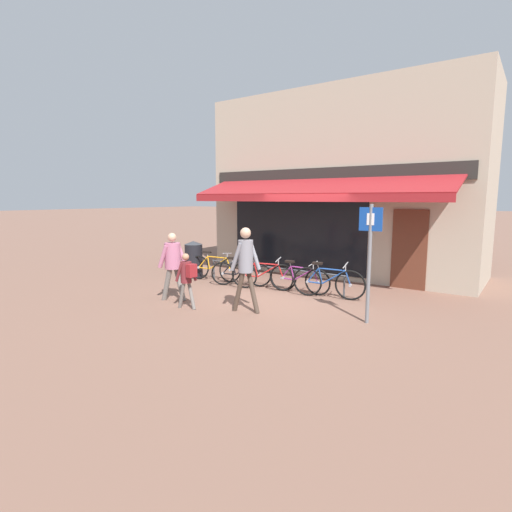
% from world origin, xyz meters
% --- Properties ---
extents(ground_plane, '(160.00, 160.00, 0.00)m').
position_xyz_m(ground_plane, '(0.00, 0.00, 0.00)').
color(ground_plane, brown).
extents(shop_front, '(8.32, 4.44, 5.63)m').
position_xyz_m(shop_front, '(-0.13, 4.15, 2.81)').
color(shop_front, tan).
rests_on(shop_front, ground_plane).
extents(bike_rack_rail, '(4.22, 0.04, 0.57)m').
position_xyz_m(bike_rack_rail, '(-0.64, 0.69, 0.48)').
color(bike_rack_rail, '#47494F').
rests_on(bike_rack_rail, ground_plane).
extents(bicycle_orange, '(1.75, 0.61, 0.86)m').
position_xyz_m(bicycle_orange, '(-2.54, 0.51, 0.38)').
color(bicycle_orange, black).
rests_on(bicycle_orange, ground_plane).
extents(bicycle_black, '(1.55, 0.78, 0.80)m').
position_xyz_m(bicycle_black, '(-1.45, 0.38, 0.36)').
color(bicycle_black, black).
rests_on(bicycle_black, ground_plane).
extents(bicycle_red, '(1.72, 0.65, 0.87)m').
position_xyz_m(bicycle_red, '(-0.69, 0.35, 0.38)').
color(bicycle_red, black).
rests_on(bicycle_red, ground_plane).
extents(bicycle_purple, '(1.68, 0.52, 0.83)m').
position_xyz_m(bicycle_purple, '(0.26, 0.56, 0.37)').
color(bicycle_purple, black).
rests_on(bicycle_purple, ground_plane).
extents(bicycle_blue, '(1.76, 0.51, 0.89)m').
position_xyz_m(bicycle_blue, '(1.09, 0.50, 0.39)').
color(bicycle_blue, black).
rests_on(bicycle_blue, ground_plane).
extents(pedestrian_adult, '(0.62, 0.45, 1.80)m').
position_xyz_m(pedestrian_adult, '(0.18, -1.57, 1.11)').
color(pedestrian_adult, '#47382D').
rests_on(pedestrian_adult, ground_plane).
extents(pedestrian_child, '(0.49, 0.34, 1.23)m').
position_xyz_m(pedestrian_child, '(-0.99, -2.12, 0.77)').
color(pedestrian_child, slate).
rests_on(pedestrian_child, ground_plane).
extents(pedestrian_second_adult, '(0.55, 0.60, 1.61)m').
position_xyz_m(pedestrian_second_adult, '(-1.79, -1.78, 0.97)').
color(pedestrian_second_adult, slate).
rests_on(pedestrian_second_adult, ground_plane).
extents(litter_bin, '(0.54, 0.54, 1.10)m').
position_xyz_m(litter_bin, '(-3.40, 0.56, 0.55)').
color(litter_bin, black).
rests_on(litter_bin, ground_plane).
extents(parking_sign, '(0.44, 0.07, 2.28)m').
position_xyz_m(parking_sign, '(2.53, -0.82, 1.40)').
color(parking_sign, slate).
rests_on(parking_sign, ground_plane).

